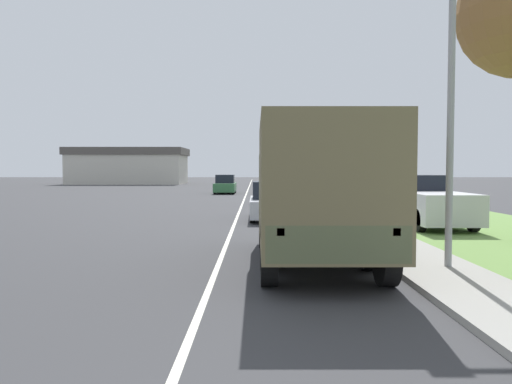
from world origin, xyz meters
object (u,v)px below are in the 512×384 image
object	(u,v)px
car_nearest_ahead	(271,202)
pickup_truck	(426,202)
car_second_ahead	(277,193)
lamp_post	(439,85)
military_truck	(314,188)
car_third_ahead	(224,185)

from	to	relation	value
car_nearest_ahead	pickup_truck	bearing A→B (deg)	-24.16
car_second_ahead	lamp_post	world-z (taller)	lamp_post
pickup_truck	lamp_post	distance (m)	9.20
military_truck	car_third_ahead	world-z (taller)	military_truck
car_nearest_ahead	lamp_post	size ratio (longest dim) A/B	0.77
car_second_ahead	lamp_post	bearing A→B (deg)	-82.85
car_second_ahead	car_nearest_ahead	bearing A→B (deg)	-94.02
car_nearest_ahead	car_second_ahead	size ratio (longest dim) A/B	1.17
car_second_ahead	car_third_ahead	size ratio (longest dim) A/B	0.89
lamp_post	pickup_truck	bearing A→B (deg)	72.30
military_truck	car_second_ahead	distance (m)	18.59
car_second_ahead	car_third_ahead	xyz separation A→B (m)	(-3.94, 13.82, 0.04)
car_third_ahead	pickup_truck	xyz separation A→B (m)	(9.02, -24.79, 0.16)
pickup_truck	lamp_post	bearing A→B (deg)	-107.70
pickup_truck	car_second_ahead	bearing A→B (deg)	114.83
lamp_post	military_truck	bearing A→B (deg)	163.23
car_nearest_ahead	pickup_truck	size ratio (longest dim) A/B	0.91
car_third_ahead	car_second_ahead	bearing A→B (deg)	-74.07
car_second_ahead	pickup_truck	xyz separation A→B (m)	(5.07, -10.97, 0.20)
car_nearest_ahead	car_second_ahead	xyz separation A→B (m)	(0.59, 8.42, -0.02)
car_third_ahead	lamp_post	world-z (taller)	lamp_post
car_second_ahead	lamp_post	distance (m)	19.68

